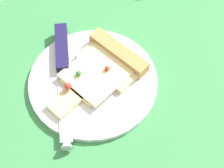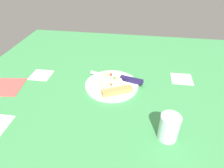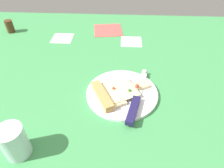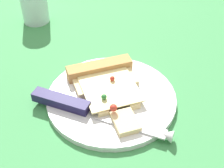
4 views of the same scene
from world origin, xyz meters
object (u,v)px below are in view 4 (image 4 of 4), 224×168
object	(u,v)px
knife	(86,109)
drinking_glass	(34,4)
pizza_slice	(107,83)
plate	(111,98)

from	to	relation	value
knife	drinking_glass	size ratio (longest dim) A/B	2.77
knife	drinking_glass	bearing A→B (deg)	-134.52
pizza_slice	drinking_glass	world-z (taller)	drinking_glass
plate	pizza_slice	world-z (taller)	pizza_slice
pizza_slice	plate	bearing A→B (deg)	90.30
plate	knife	world-z (taller)	knife
plate	drinking_glass	xyz separation A→B (cm)	(-24.19, -21.01, 3.78)
knife	drinking_glass	xyz separation A→B (cm)	(-28.45, -17.45, 2.65)
plate	pizza_slice	xyz separation A→B (cm)	(-2.31, -1.18, 1.30)
pizza_slice	knife	xyz separation A→B (cm)	(6.57, -2.38, -0.18)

